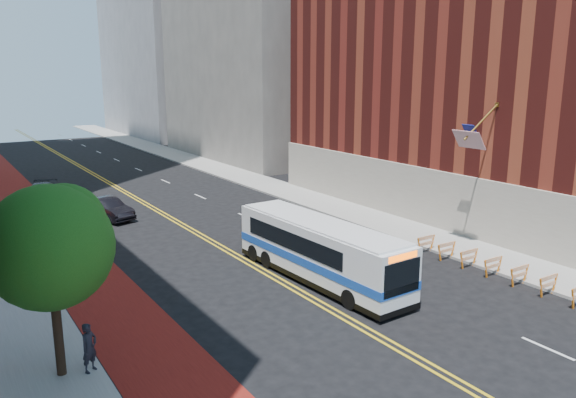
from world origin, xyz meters
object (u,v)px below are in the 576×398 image
Objects in this scene: car_b at (107,209)px; pedestrian at (89,348)px; transit_bus at (318,249)px; car_a at (55,229)px; street_tree at (51,242)px; car_c at (40,194)px.

pedestrian is at bearing -124.37° from car_b.
transit_bus is 18.85m from car_b.
transit_bus is at bearing -55.91° from car_a.
street_tree is 1.66× the size of car_a.
street_tree is 3.98m from pedestrian.
transit_bus is (12.95, 2.72, -3.30)m from street_tree.
pedestrian is (-2.36, -17.94, 0.35)m from car_a.
street_tree is 18.31m from car_a.
car_b is at bearing 70.46° from street_tree.
pedestrian is at bearing -96.75° from car_a.
street_tree is 13.64m from transit_bus.
car_a is at bearing -159.82° from car_b.
transit_bus is at bearing -89.93° from car_b.
car_c reaches higher than car_a.
car_a is at bearing 49.10° from pedestrian.
transit_bus is at bearing -50.65° from car_c.
car_a is 18.10m from pedestrian.
pedestrian is (-12.11, -3.13, -0.57)m from transit_bus.
car_b is 0.88× the size of car_c.
pedestrian reaches higher than car_a.
street_tree is at bearing 120.68° from pedestrian.
street_tree is 29.08m from car_c.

